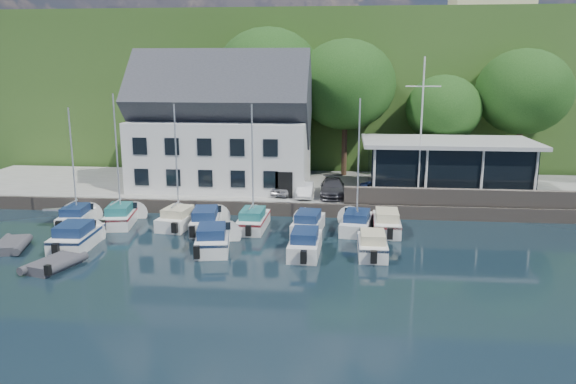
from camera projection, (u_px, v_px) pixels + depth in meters
name	position (u px, v px, depth m)	size (l,w,h in m)	color
ground	(287.00, 269.00, 30.27)	(180.00, 180.00, 0.00)	black
quay	(308.00, 191.00, 47.15)	(60.00, 13.00, 1.00)	#9C9B96
quay_face	(302.00, 210.00, 40.84)	(60.00, 0.30, 1.00)	#645950
hillside	(326.00, 84.00, 88.71)	(160.00, 75.00, 16.00)	#33531F
field_patch	(376.00, 33.00, 93.92)	(50.00, 30.00, 0.30)	#5E6834
harbor_building	(222.00, 133.00, 45.78)	(14.40, 8.20, 8.70)	silver
club_pavilion	(447.00, 166.00, 44.08)	(13.20, 7.20, 4.10)	black
seawall	(471.00, 198.00, 39.83)	(18.00, 0.50, 1.20)	#645950
gangway	(73.00, 218.00, 40.59)	(1.20, 6.00, 1.40)	silver
car_silver	(285.00, 186.00, 43.51)	(1.43, 3.56, 1.21)	#B7B7BC
car_white	(305.00, 189.00, 42.64)	(1.18, 3.39, 1.12)	silver
car_dgrey	(333.00, 188.00, 42.80)	(1.84, 4.53, 1.31)	#323137
car_blue	(379.00, 190.00, 42.36)	(1.42, 3.59, 1.23)	navy
flagpole	(421.00, 130.00, 40.62)	(2.49, 0.20, 10.39)	silver
tree_1	(191.00, 116.00, 51.13)	(7.72, 7.72, 10.55)	#14340F
tree_2	(268.00, 102.00, 50.78)	(9.63, 9.63, 13.16)	#14340F
tree_3	(345.00, 108.00, 49.98)	(8.86, 8.86, 12.11)	#14340F
tree_4	(442.00, 127.00, 49.48)	(6.60, 6.60, 9.02)	#14340F
tree_5	(521.00, 114.00, 49.13)	(8.23, 8.23, 11.25)	#14340F
boat_r1_0	(73.00, 163.00, 37.78)	(1.86, 5.61, 8.66)	silver
boat_r1_1	(117.00, 162.00, 37.93)	(1.87, 5.80, 8.80)	silver
boat_r1_2	(176.00, 164.00, 37.38)	(2.03, 5.41, 8.63)	silver
boat_r1_3	(206.00, 219.00, 37.53)	(1.93, 6.39, 1.51)	silver
boat_r1_4	(252.00, 166.00, 36.93)	(1.86, 5.96, 8.62)	silver
boat_r1_5	(308.00, 221.00, 36.95)	(1.88, 5.67, 1.44)	silver
boat_r1_6	(358.00, 168.00, 36.47)	(1.97, 5.94, 8.50)	silver
boat_r1_7	(387.00, 221.00, 37.06)	(1.86, 6.04, 1.49)	silver
boat_r2_0	(76.00, 235.00, 33.83)	(2.18, 6.04, 1.56)	silver
boat_r2_2	(213.00, 237.00, 33.44)	(2.07, 5.99, 1.52)	silver
boat_r2_3	(305.00, 241.00, 32.62)	(1.86, 5.76, 1.52)	silver
boat_r2_4	(372.00, 243.00, 32.48)	(1.77, 5.12, 1.44)	silver
dinghy_0	(12.00, 243.00, 33.54)	(1.88, 3.14, 0.73)	#3A393F
dinghy_1	(54.00, 262.00, 30.30)	(1.90, 3.16, 0.74)	#3A393F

